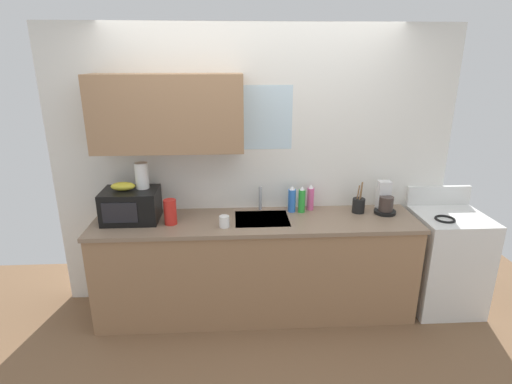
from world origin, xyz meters
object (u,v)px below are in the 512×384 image
Objects in this scene: cereal_canister at (170,212)px; stove_range at (445,260)px; coffee_maker at (385,201)px; dish_soap_bottle_blue at (292,200)px; microwave at (131,205)px; utensil_crock at (359,205)px; paper_towel_roll at (142,176)px; dish_soap_bottle_green at (302,200)px; dish_soap_bottle_pink at (310,198)px; banana_bunch at (123,186)px; mug_white at (224,221)px.

stove_range is at bearing 1.25° from cereal_canister.
dish_soap_bottle_blue is (-0.82, 0.07, 0.01)m from coffee_maker.
cereal_canister is at bearing -16.13° from microwave.
utensil_crock reaches higher than dish_soap_bottle_blue.
paper_towel_roll reaches higher than dish_soap_bottle_blue.
dish_soap_bottle_green is 0.11m from dish_soap_bottle_pink.
banana_bunch reaches higher than coffee_maker.
cereal_canister is at bearing -14.38° from banana_bunch.
microwave is 1.48m from dish_soap_bottle_green.
coffee_maker is at bearing 1.48° from banana_bunch.
coffee_maker reaches higher than mug_white.
dish_soap_bottle_pink reaches higher than cereal_canister.
dish_soap_bottle_green is at bearing 3.99° from banana_bunch.
cereal_canister is (0.34, -0.10, -0.03)m from microwave.
cereal_canister is at bearing -174.09° from utensil_crock.
dish_soap_bottle_blue is at bearing 175.27° from coffee_maker.
dish_soap_bottle_green reaches higher than stove_range.
coffee_maker is 0.23m from utensil_crock.
stove_range is 4.91× the size of paper_towel_roll.
dish_soap_bottle_pink is (1.46, 0.12, -0.27)m from paper_towel_roll.
microwave is 0.81m from mug_white.
paper_towel_roll is 1.04× the size of cereal_canister.
dish_soap_bottle_blue is at bearing 3.40° from paper_towel_roll.
dish_soap_bottle_green reaches higher than cereal_canister.
dish_soap_bottle_green is at bearing 175.89° from utensil_crock.
coffee_maker is 1.17× the size of dish_soap_bottle_pink.
microwave reaches higher than dish_soap_bottle_pink.
stove_range is 3.86× the size of coffee_maker.
paper_towel_roll reaches higher than dish_soap_bottle_green.
dish_soap_bottle_pink is (1.61, 0.17, -0.19)m from banana_bunch.
banana_bunch reaches higher than stove_range.
paper_towel_roll is 0.79× the size of coffee_maker.
banana_bunch is at bearing -176.01° from dish_soap_bottle_green.
coffee_maker is 1.32× the size of cereal_canister.
paper_towel_roll reaches higher than coffee_maker.
coffee_maker is at bearing 169.75° from stove_range.
banana_bunch is at bearing -161.57° from paper_towel_roll.
paper_towel_roll is 1.40m from dish_soap_bottle_green.
cereal_canister is 1.65m from utensil_crock.
microwave is at bearing 179.08° from stove_range.
cereal_canister is at bearing 168.61° from mug_white.
microwave reaches higher than dish_soap_bottle_blue.
banana_bunch is 1.45m from dish_soap_bottle_blue.
banana_bunch is at bearing 167.21° from mug_white.
banana_bunch is at bearing 179.06° from stove_range.
dish_soap_bottle_pink is at bearing 24.73° from mug_white.
dish_soap_bottle_blue is at bearing 5.03° from banana_bunch.
coffee_maker is 1.45m from mug_white.
coffee_maker is 0.74m from dish_soap_bottle_green.
mug_white is (-1.42, -0.25, -0.06)m from coffee_maker.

